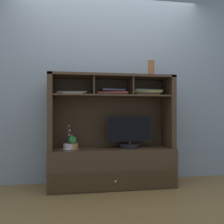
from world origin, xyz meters
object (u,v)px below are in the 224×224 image
potted_orchid (69,146)px  media_console (112,153)px  magazine_stack_left (147,92)px  tv_monitor (130,135)px  magazine_stack_right (72,93)px  ceramic_vase (151,68)px  magazine_stack_centre (112,93)px  potted_fern (73,143)px

potted_orchid → media_console: bearing=0.6°
media_console → magazine_stack_left: media_console is taller
tv_monitor → magazine_stack_left: bearing=10.8°
magazine_stack_right → ceramic_vase: ceramic_vase is taller
tv_monitor → magazine_stack_right: bearing=175.0°
potted_orchid → magazine_stack_centre: 0.86m
ceramic_vase → media_console: bearing=176.6°
media_console → tv_monitor: size_ratio=2.73×
tv_monitor → magazine_stack_centre: bearing=165.1°
potted_orchid → magazine_stack_left: bearing=0.7°
media_console → tv_monitor: 0.32m
media_console → tv_monitor: bearing=-9.7°
potted_orchid → ceramic_vase: ceramic_vase is taller
tv_monitor → potted_fern: size_ratio=3.25×
magazine_stack_centre → magazine_stack_left: bearing=-1.5°
magazine_stack_left → magazine_stack_centre: 0.45m
magazine_stack_left → ceramic_vase: (0.05, -0.04, 0.31)m
potted_orchid → magazine_stack_centre: size_ratio=0.72×
tv_monitor → magazine_stack_right: 0.89m
media_console → magazine_stack_centre: bearing=69.4°
tv_monitor → magazine_stack_centre: magazine_stack_centre is taller
potted_fern → magazine_stack_left: magazine_stack_left is taller
ceramic_vase → magazine_stack_left: bearing=143.0°
magazine_stack_centre → ceramic_vase: 0.59m
potted_orchid → ceramic_vase: (1.04, -0.02, 0.97)m
potted_orchid → magazine_stack_right: 0.65m
tv_monitor → potted_orchid: 0.77m
magazine_stack_centre → magazine_stack_right: size_ratio=1.08×
media_console → magazine_stack_right: (-0.49, 0.02, 0.75)m
magazine_stack_left → ceramic_vase: ceramic_vase is taller
magazine_stack_centre → tv_monitor: bearing=-14.9°
magazine_stack_centre → magazine_stack_right: (-0.50, 0.01, -0.01)m
tv_monitor → potted_orchid: bearing=177.6°
media_console → magazine_stack_centre: 0.76m
tv_monitor → magazine_stack_centre: (-0.21, 0.06, 0.53)m
magazine_stack_centre → magazine_stack_right: bearing=179.4°
tv_monitor → ceramic_vase: ceramic_vase is taller
tv_monitor → magazine_stack_right: magazine_stack_right is taller
magazine_stack_centre → magazine_stack_right: magazine_stack_centre is taller
media_console → potted_fern: size_ratio=8.88×
potted_fern → magazine_stack_left: size_ratio=0.45×
media_console → magazine_stack_left: 0.89m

